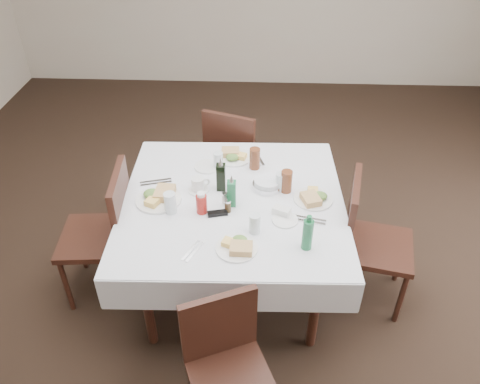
{
  "coord_description": "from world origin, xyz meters",
  "views": [
    {
      "loc": [
        0.09,
        -2.37,
        2.55
      ],
      "look_at": [
        -0.01,
        -0.03,
        0.8
      ],
      "focal_mm": 35.0,
      "sensor_mm": 36.0,
      "label": 1
    }
  ],
  "objects_px": {
    "chair_north": "(234,152)",
    "chair_south": "(226,359)",
    "water_e": "(281,182)",
    "bread_basket": "(267,184)",
    "dining_table": "(233,209)",
    "ketchup_bottle": "(202,203)",
    "chair_west": "(108,227)",
    "oil_cruet_dark": "(221,176)",
    "oil_cruet_green": "(232,192)",
    "coffee_mug": "(198,185)",
    "water_s": "(255,224)",
    "green_bottle": "(308,234)",
    "water_n": "(218,161)",
    "chair_east": "(365,235)",
    "water_w": "(170,203)"
  },
  "relations": [
    {
      "from": "water_s",
      "to": "oil_cruet_green",
      "type": "xyz_separation_m",
      "value": [
        -0.15,
        0.24,
        0.03
      ]
    },
    {
      "from": "bread_basket",
      "to": "green_bottle",
      "type": "relative_size",
      "value": 0.85
    },
    {
      "from": "water_e",
      "to": "water_s",
      "type": "bearing_deg",
      "value": -110.66
    },
    {
      "from": "chair_east",
      "to": "water_s",
      "type": "xyz_separation_m",
      "value": [
        -0.71,
        -0.26,
        0.29
      ]
    },
    {
      "from": "chair_west",
      "to": "water_e",
      "type": "bearing_deg",
      "value": 8.84
    },
    {
      "from": "water_n",
      "to": "water_s",
      "type": "xyz_separation_m",
      "value": [
        0.26,
        -0.65,
        0.0
      ]
    },
    {
      "from": "oil_cruet_green",
      "to": "ketchup_bottle",
      "type": "bearing_deg",
      "value": -155.75
    },
    {
      "from": "bread_basket",
      "to": "chair_north",
      "type": "bearing_deg",
      "value": 107.81
    },
    {
      "from": "dining_table",
      "to": "oil_cruet_green",
      "type": "height_order",
      "value": "oil_cruet_green"
    },
    {
      "from": "chair_west",
      "to": "oil_cruet_dark",
      "type": "xyz_separation_m",
      "value": [
        0.73,
        0.16,
        0.32
      ]
    },
    {
      "from": "chair_east",
      "to": "chair_west",
      "type": "relative_size",
      "value": 0.97
    },
    {
      "from": "bread_basket",
      "to": "oil_cruet_dark",
      "type": "bearing_deg",
      "value": -174.45
    },
    {
      "from": "chair_north",
      "to": "oil_cruet_green",
      "type": "bearing_deg",
      "value": -87.55
    },
    {
      "from": "water_s",
      "to": "water_e",
      "type": "height_order",
      "value": "water_e"
    },
    {
      "from": "chair_north",
      "to": "water_e",
      "type": "relative_size",
      "value": 7.43
    },
    {
      "from": "water_n",
      "to": "water_s",
      "type": "bearing_deg",
      "value": -68.07
    },
    {
      "from": "chair_north",
      "to": "chair_south",
      "type": "xyz_separation_m",
      "value": [
        0.06,
        -1.88,
        -0.04
      ]
    },
    {
      "from": "dining_table",
      "to": "bread_basket",
      "type": "bearing_deg",
      "value": 31.6
    },
    {
      "from": "oil_cruet_green",
      "to": "coffee_mug",
      "type": "bearing_deg",
      "value": 148.56
    },
    {
      "from": "chair_east",
      "to": "coffee_mug",
      "type": "distance_m",
      "value": 1.12
    },
    {
      "from": "oil_cruet_dark",
      "to": "ketchup_bottle",
      "type": "relative_size",
      "value": 1.65
    },
    {
      "from": "oil_cruet_green",
      "to": "dining_table",
      "type": "bearing_deg",
      "value": 86.05
    },
    {
      "from": "oil_cruet_green",
      "to": "coffee_mug",
      "type": "distance_m",
      "value": 0.26
    },
    {
      "from": "oil_cruet_dark",
      "to": "oil_cruet_green",
      "type": "distance_m",
      "value": 0.18
    },
    {
      "from": "coffee_mug",
      "to": "green_bottle",
      "type": "bearing_deg",
      "value": -37.25
    },
    {
      "from": "chair_south",
      "to": "water_e",
      "type": "relative_size",
      "value": 6.81
    },
    {
      "from": "bread_basket",
      "to": "oil_cruet_green",
      "type": "xyz_separation_m",
      "value": [
        -0.22,
        -0.19,
        0.06
      ]
    },
    {
      "from": "green_bottle",
      "to": "coffee_mug",
      "type": "bearing_deg",
      "value": 142.75
    },
    {
      "from": "water_e",
      "to": "bread_basket",
      "type": "xyz_separation_m",
      "value": [
        -0.08,
        0.02,
        -0.03
      ]
    },
    {
      "from": "chair_east",
      "to": "oil_cruet_dark",
      "type": "relative_size",
      "value": 3.93
    },
    {
      "from": "dining_table",
      "to": "chair_south",
      "type": "relative_size",
      "value": 1.7
    },
    {
      "from": "water_s",
      "to": "ketchup_bottle",
      "type": "bearing_deg",
      "value": 152.89
    },
    {
      "from": "bread_basket",
      "to": "oil_cruet_green",
      "type": "distance_m",
      "value": 0.3
    },
    {
      "from": "oil_cruet_dark",
      "to": "coffee_mug",
      "type": "relative_size",
      "value": 1.67
    },
    {
      "from": "water_n",
      "to": "water_s",
      "type": "relative_size",
      "value": 0.99
    },
    {
      "from": "water_e",
      "to": "oil_cruet_dark",
      "type": "bearing_deg",
      "value": -178.45
    },
    {
      "from": "water_s",
      "to": "oil_cruet_dark",
      "type": "height_order",
      "value": "oil_cruet_dark"
    },
    {
      "from": "water_e",
      "to": "ketchup_bottle",
      "type": "distance_m",
      "value": 0.54
    },
    {
      "from": "chair_east",
      "to": "coffee_mug",
      "type": "bearing_deg",
      "value": 173.76
    },
    {
      "from": "oil_cruet_dark",
      "to": "chair_south",
      "type": "bearing_deg",
      "value": -84.73
    },
    {
      "from": "chair_east",
      "to": "chair_west",
      "type": "xyz_separation_m",
      "value": [
        -1.66,
        -0.02,
        0.02
      ]
    },
    {
      "from": "ketchup_bottle",
      "to": "coffee_mug",
      "type": "relative_size",
      "value": 1.01
    },
    {
      "from": "water_n",
      "to": "bread_basket",
      "type": "relative_size",
      "value": 0.63
    },
    {
      "from": "dining_table",
      "to": "coffee_mug",
      "type": "relative_size",
      "value": 10.07
    },
    {
      "from": "coffee_mug",
      "to": "chair_south",
      "type": "bearing_deg",
      "value": -76.73
    },
    {
      "from": "water_e",
      "to": "oil_cruet_green",
      "type": "bearing_deg",
      "value": -150.46
    },
    {
      "from": "dining_table",
      "to": "oil_cruet_dark",
      "type": "relative_size",
      "value": 6.02
    },
    {
      "from": "bread_basket",
      "to": "coffee_mug",
      "type": "relative_size",
      "value": 1.34
    },
    {
      "from": "water_w",
      "to": "oil_cruet_dark",
      "type": "height_order",
      "value": "oil_cruet_dark"
    },
    {
      "from": "dining_table",
      "to": "ketchup_bottle",
      "type": "height_order",
      "value": "ketchup_bottle"
    }
  ]
}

